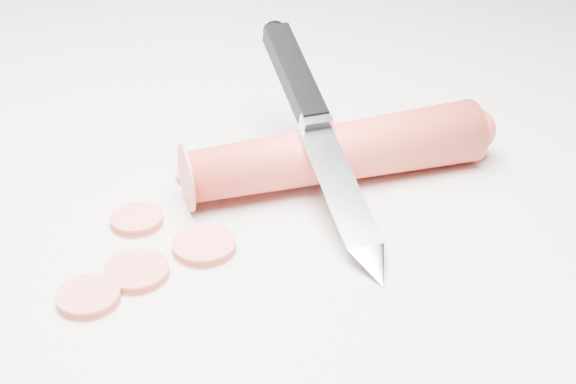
# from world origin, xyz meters

# --- Properties ---
(ground) EXTENTS (2.40, 2.40, 0.00)m
(ground) POSITION_xyz_m (0.00, 0.00, 0.00)
(ground) COLOR silver
(ground) RESTS_ON ground
(carrot) EXTENTS (0.19, 0.15, 0.04)m
(carrot) POSITION_xyz_m (0.07, 0.03, 0.02)
(carrot) COLOR red
(carrot) RESTS_ON ground
(carrot_slice_0) EXTENTS (0.03, 0.03, 0.01)m
(carrot_slice_0) POSITION_xyz_m (-0.03, -0.13, 0.00)
(carrot_slice_0) COLOR #EA6356
(carrot_slice_0) RESTS_ON ground
(carrot_slice_1) EXTENTS (0.04, 0.04, 0.01)m
(carrot_slice_1) POSITION_xyz_m (-0.02, -0.10, 0.00)
(carrot_slice_1) COLOR #EA6356
(carrot_slice_1) RESTS_ON ground
(carrot_slice_2) EXTENTS (0.03, 0.03, 0.01)m
(carrot_slice_2) POSITION_xyz_m (-0.04, -0.05, 0.00)
(carrot_slice_2) COLOR #EA6356
(carrot_slice_2) RESTS_ON ground
(carrot_slice_3) EXTENTS (0.03, 0.03, 0.01)m
(carrot_slice_3) POSITION_xyz_m (-0.02, 0.01, 0.00)
(carrot_slice_3) COLOR #EA6356
(carrot_slice_3) RESTS_ON ground
(carrot_slice_4) EXTENTS (0.04, 0.04, 0.01)m
(carrot_slice_4) POSITION_xyz_m (0.01, -0.06, 0.00)
(carrot_slice_4) COLOR #EA6356
(carrot_slice_4) RESTS_ON ground
(kitchen_knife) EXTENTS (0.14, 0.19, 0.09)m
(kitchen_knife) POSITION_xyz_m (0.07, 0.02, 0.04)
(kitchen_knife) COLOR silver
(kitchen_knife) RESTS_ON ground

